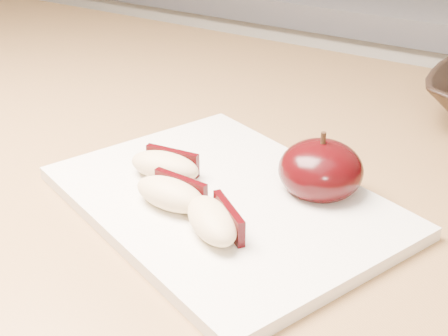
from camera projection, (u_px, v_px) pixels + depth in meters
The scene contains 6 objects.
back_cabinet at pixel (386, 196), 1.37m from camera, with size 2.40×0.62×0.94m.
cutting_board at pixel (224, 201), 0.51m from camera, with size 0.27×0.20×0.01m, color white.
apple_half at pixel (321, 170), 0.51m from camera, with size 0.08×0.08×0.06m.
apple_wedge_a at pixel (166, 165), 0.53m from camera, with size 0.07×0.04×0.02m.
apple_wedge_b at pixel (171, 193), 0.49m from camera, with size 0.06×0.03×0.02m.
apple_wedge_c at pixel (214, 220), 0.45m from camera, with size 0.07×0.06×0.02m.
Camera 1 is at (0.32, 0.01, 1.17)m, focal length 50.00 mm.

